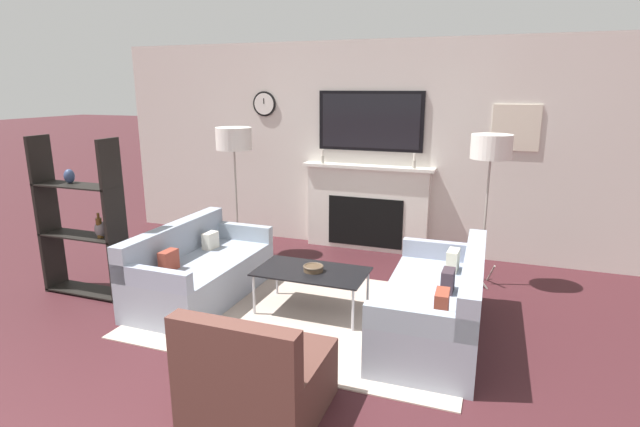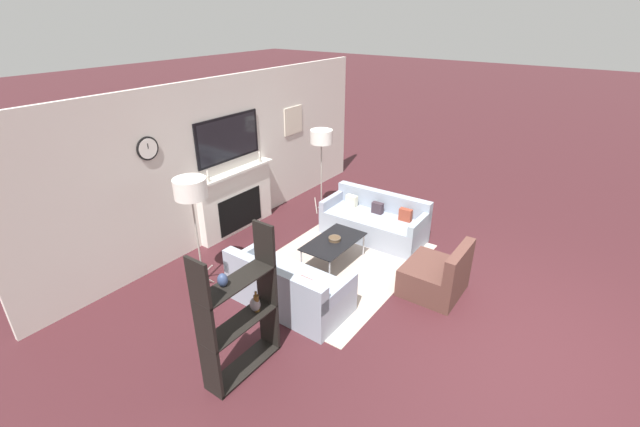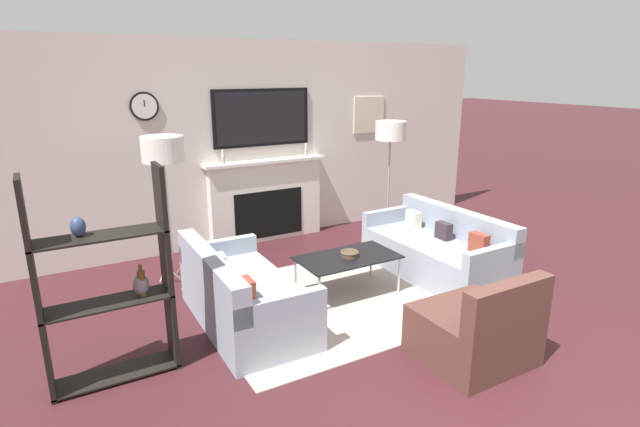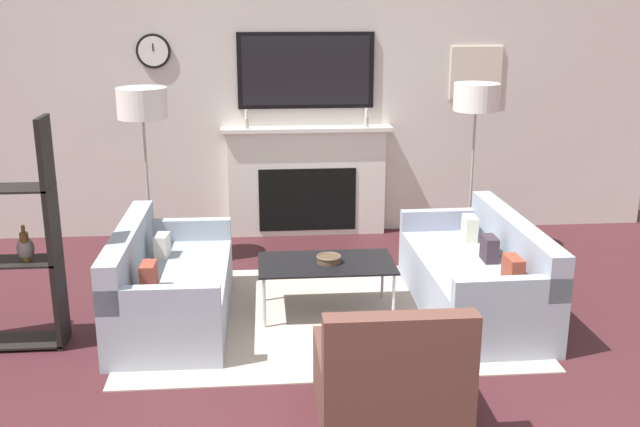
{
  "view_description": "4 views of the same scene",
  "coord_description": "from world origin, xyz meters",
  "px_view_note": "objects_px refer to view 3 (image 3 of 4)",
  "views": [
    {
      "loc": [
        1.62,
        -1.41,
        2.12
      ],
      "look_at": [
        -0.02,
        3.09,
        0.9
      ],
      "focal_mm": 28.0,
      "sensor_mm": 36.0,
      "label": 1
    },
    {
      "loc": [
        -4.81,
        -0.41,
        3.66
      ],
      "look_at": [
        0.01,
        3.02,
        0.82
      ],
      "focal_mm": 24.0,
      "sensor_mm": 36.0,
      "label": 2
    },
    {
      "loc": [
        -2.67,
        -1.37,
        2.31
      ],
      "look_at": [
        0.01,
        3.34,
        0.75
      ],
      "focal_mm": 28.0,
      "sensor_mm": 36.0,
      "label": 3
    },
    {
      "loc": [
        -0.5,
        -2.7,
        2.41
      ],
      "look_at": [
        -0.03,
        2.85,
        0.79
      ],
      "focal_mm": 42.0,
      "sensor_mm": 36.0,
      "label": 4
    }
  ],
  "objects_px": {
    "couch_left": "(242,297)",
    "floor_lamp_right": "(391,132)",
    "decorative_bowl": "(350,254)",
    "armchair": "(476,331)",
    "couch_right": "(437,252)",
    "floor_lamp_left": "(163,151)",
    "shelf_unit": "(107,285)",
    "coffee_table": "(348,259)"
  },
  "relations": [
    {
      "from": "couch_left",
      "to": "armchair",
      "type": "height_order",
      "value": "armchair"
    },
    {
      "from": "shelf_unit",
      "to": "couch_left",
      "type": "bearing_deg",
      "value": 15.18
    },
    {
      "from": "couch_right",
      "to": "floor_lamp_left",
      "type": "distance_m",
      "value": 3.28
    },
    {
      "from": "couch_right",
      "to": "floor_lamp_right",
      "type": "xyz_separation_m",
      "value": [
        0.31,
        1.37,
        1.22
      ]
    },
    {
      "from": "coffee_table",
      "to": "floor_lamp_left",
      "type": "height_order",
      "value": "floor_lamp_left"
    },
    {
      "from": "couch_right",
      "to": "shelf_unit",
      "type": "distance_m",
      "value": 3.61
    },
    {
      "from": "armchair",
      "to": "floor_lamp_right",
      "type": "relative_size",
      "value": 0.51
    },
    {
      "from": "couch_left",
      "to": "decorative_bowl",
      "type": "height_order",
      "value": "couch_left"
    },
    {
      "from": "couch_left",
      "to": "couch_right",
      "type": "relative_size",
      "value": 0.92
    },
    {
      "from": "armchair",
      "to": "floor_lamp_left",
      "type": "xyz_separation_m",
      "value": [
        -1.75,
        2.89,
        1.22
      ]
    },
    {
      "from": "coffee_table",
      "to": "floor_lamp_left",
      "type": "relative_size",
      "value": 0.64
    },
    {
      "from": "armchair",
      "to": "coffee_table",
      "type": "relative_size",
      "value": 0.79
    },
    {
      "from": "coffee_table",
      "to": "floor_lamp_left",
      "type": "bearing_deg",
      "value": 139.68
    },
    {
      "from": "floor_lamp_right",
      "to": "shelf_unit",
      "type": "height_order",
      "value": "floor_lamp_right"
    },
    {
      "from": "couch_left",
      "to": "coffee_table",
      "type": "relative_size",
      "value": 1.56
    },
    {
      "from": "couch_left",
      "to": "armchair",
      "type": "bearing_deg",
      "value": -46.45
    },
    {
      "from": "decorative_bowl",
      "to": "floor_lamp_left",
      "type": "bearing_deg",
      "value": 139.94
    },
    {
      "from": "armchair",
      "to": "coffee_table",
      "type": "height_order",
      "value": "armchair"
    },
    {
      "from": "decorative_bowl",
      "to": "shelf_unit",
      "type": "distance_m",
      "value": 2.44
    },
    {
      "from": "couch_right",
      "to": "shelf_unit",
      "type": "xyz_separation_m",
      "value": [
        -3.56,
        -0.31,
        0.5
      ]
    },
    {
      "from": "armchair",
      "to": "floor_lamp_right",
      "type": "height_order",
      "value": "floor_lamp_right"
    },
    {
      "from": "couch_right",
      "to": "coffee_table",
      "type": "height_order",
      "value": "couch_right"
    },
    {
      "from": "couch_left",
      "to": "floor_lamp_right",
      "type": "height_order",
      "value": "floor_lamp_right"
    },
    {
      "from": "couch_left",
      "to": "floor_lamp_left",
      "type": "height_order",
      "value": "floor_lamp_left"
    },
    {
      "from": "couch_left",
      "to": "shelf_unit",
      "type": "xyz_separation_m",
      "value": [
        -1.15,
        -0.31,
        0.51
      ]
    },
    {
      "from": "couch_left",
      "to": "couch_right",
      "type": "height_order",
      "value": "couch_right"
    },
    {
      "from": "armchair",
      "to": "floor_lamp_left",
      "type": "height_order",
      "value": "floor_lamp_left"
    },
    {
      "from": "couch_left",
      "to": "decorative_bowl",
      "type": "xyz_separation_m",
      "value": [
        1.24,
        0.07,
        0.18
      ]
    },
    {
      "from": "couch_left",
      "to": "floor_lamp_left",
      "type": "bearing_deg",
      "value": 102.71
    },
    {
      "from": "coffee_table",
      "to": "floor_lamp_right",
      "type": "distance_m",
      "value": 2.27
    },
    {
      "from": "couch_right",
      "to": "floor_lamp_right",
      "type": "relative_size",
      "value": 1.08
    },
    {
      "from": "floor_lamp_left",
      "to": "floor_lamp_right",
      "type": "bearing_deg",
      "value": 0.0
    },
    {
      "from": "floor_lamp_left",
      "to": "armchair",
      "type": "bearing_deg",
      "value": -58.74
    },
    {
      "from": "coffee_table",
      "to": "floor_lamp_left",
      "type": "distance_m",
      "value": 2.28
    },
    {
      "from": "decorative_bowl",
      "to": "floor_lamp_right",
      "type": "height_order",
      "value": "floor_lamp_right"
    },
    {
      "from": "couch_left",
      "to": "shelf_unit",
      "type": "relative_size",
      "value": 1.0
    },
    {
      "from": "armchair",
      "to": "coffee_table",
      "type": "bearing_deg",
      "value": 98.1
    },
    {
      "from": "coffee_table",
      "to": "armchair",
      "type": "bearing_deg",
      "value": -81.9
    },
    {
      "from": "armchair",
      "to": "coffee_table",
      "type": "xyz_separation_m",
      "value": [
        -0.23,
        1.59,
        0.13
      ]
    },
    {
      "from": "coffee_table",
      "to": "decorative_bowl",
      "type": "distance_m",
      "value": 0.06
    },
    {
      "from": "shelf_unit",
      "to": "floor_lamp_left",
      "type": "bearing_deg",
      "value": 63.35
    },
    {
      "from": "couch_left",
      "to": "shelf_unit",
      "type": "distance_m",
      "value": 1.3
    }
  ]
}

